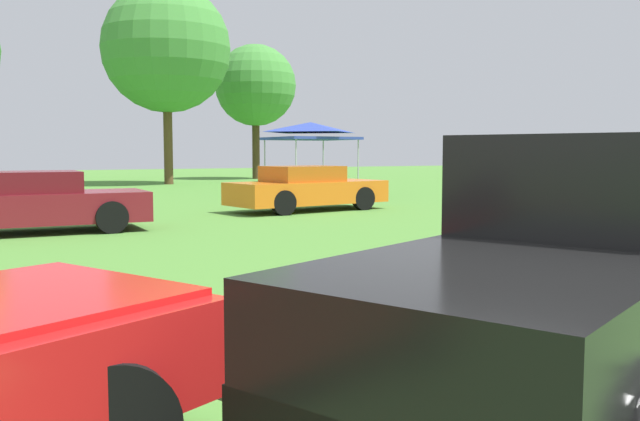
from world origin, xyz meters
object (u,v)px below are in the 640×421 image
object	(u,v)px
canopy_tent_right_field	(311,130)
spectator_near_truck	(631,188)
feature_pickup_truck	(580,276)
show_car_orange	(307,189)
show_car_burgundy	(39,203)

from	to	relation	value
canopy_tent_right_field	spectator_near_truck	bearing A→B (deg)	-93.04
feature_pickup_truck	show_car_orange	world-z (taller)	feature_pickup_truck
feature_pickup_truck	spectator_near_truck	distance (m)	10.03
show_car_burgundy	spectator_near_truck	size ratio (longest dim) A/B	2.44
canopy_tent_right_field	show_car_burgundy	bearing A→B (deg)	-142.75
spectator_near_truck	canopy_tent_right_field	distance (m)	14.18
show_car_orange	canopy_tent_right_field	bearing A→B (deg)	60.45
show_car_burgundy	canopy_tent_right_field	bearing A→B (deg)	37.25
feature_pickup_truck	canopy_tent_right_field	xyz separation A→B (m)	(9.03, 19.73, 1.56)
show_car_orange	spectator_near_truck	size ratio (longest dim) A/B	2.73
feature_pickup_truck	canopy_tent_right_field	size ratio (longest dim) A/B	1.59
spectator_near_truck	canopy_tent_right_field	xyz separation A→B (m)	(0.75, 14.08, 1.51)
spectator_near_truck	canopy_tent_right_field	bearing A→B (deg)	86.96
feature_pickup_truck	spectator_near_truck	bearing A→B (deg)	34.28
show_car_burgundy	canopy_tent_right_field	xyz separation A→B (m)	(10.55, 8.02, 1.82)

